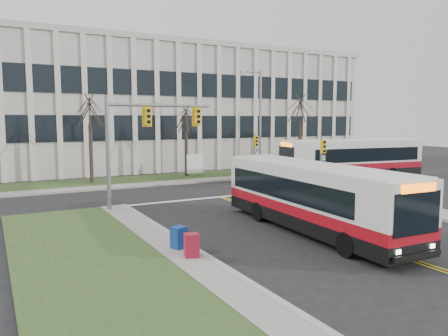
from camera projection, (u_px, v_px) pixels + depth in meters
ground at (301, 224)px, 20.69m from camera, size 120.00×120.00×0.00m
grass_verge at (121, 303)px, 11.58m from camera, size 5.00×26.00×0.12m
sidewalk_west at (220, 283)px, 13.00m from camera, size 1.20×26.00×0.14m
sidewalk_cross at (234, 178)px, 36.34m from camera, size 44.00×1.60×0.14m
building_lawn at (218, 175)px, 38.79m from camera, size 44.00×5.00×0.12m
office_building at (168, 110)px, 48.62m from camera, size 40.00×16.00×12.00m
mast_arm_signal at (138, 132)px, 23.83m from camera, size 6.11×0.38×6.20m
signal_pole_near at (322, 155)px, 29.85m from camera, size 0.34×0.39×3.80m
signal_pole_far at (255, 148)px, 37.28m from camera, size 0.34×0.39×3.80m
streetlight at (259, 116)px, 38.08m from camera, size 2.15×0.25×9.20m
directory_sign at (195, 164)px, 37.04m from camera, size 1.50×0.12×2.00m
tree_left at (90, 112)px, 32.98m from camera, size 1.80×1.80×7.70m
tree_mid at (186, 120)px, 37.01m from camera, size 1.80×1.80×6.82m
tree_right at (300, 109)px, 42.40m from camera, size 1.80×1.80×8.25m
bus_main at (312, 199)px, 19.10m from camera, size 2.90×11.12×2.94m
bus_cross at (352, 160)px, 35.68m from camera, size 12.45×4.14×3.26m
newspaper_box_blue at (179, 239)px, 16.28m from camera, size 0.62×0.59×0.95m
newspaper_box_red at (192, 247)px, 15.27m from camera, size 0.60×0.56×0.95m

